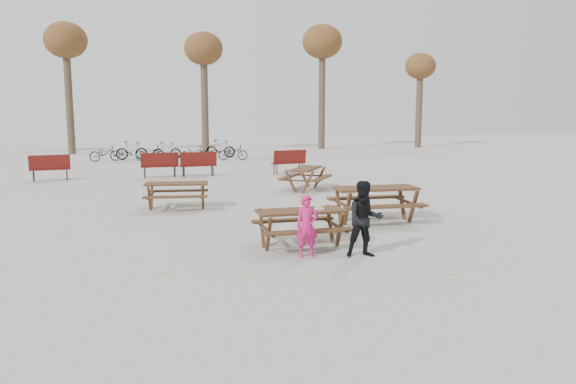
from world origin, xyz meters
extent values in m
plane|color=gray|center=(0.00, 0.00, 0.00)|extent=(80.00, 80.00, 0.00)
cube|color=#372014|center=(0.00, 0.00, 0.75)|extent=(1.80, 0.70, 0.05)
cube|color=#372014|center=(0.00, -0.60, 0.45)|extent=(1.80, 0.25, 0.05)
cube|color=#372014|center=(0.00, 0.60, 0.45)|extent=(1.80, 0.25, 0.05)
cylinder|color=#372014|center=(-0.75, -0.30, 0.36)|extent=(0.08, 0.08, 0.73)
cylinder|color=#372014|center=(-0.75, 0.30, 0.36)|extent=(0.08, 0.08, 0.73)
cylinder|color=#372014|center=(0.75, -0.30, 0.36)|extent=(0.08, 0.08, 0.73)
cylinder|color=#372014|center=(0.75, 0.30, 0.36)|extent=(0.08, 0.08, 0.73)
cube|color=white|center=(0.37, -0.07, 0.79)|extent=(0.18, 0.11, 0.03)
ellipsoid|color=tan|center=(0.37, -0.07, 0.83)|extent=(0.14, 0.06, 0.05)
cylinder|color=silver|center=(0.00, -0.09, 0.85)|extent=(0.06, 0.06, 0.15)
cylinder|color=#EF440C|center=(0.00, -0.09, 0.83)|extent=(0.07, 0.07, 0.05)
cylinder|color=white|center=(0.00, -0.09, 0.94)|extent=(0.03, 0.03, 0.02)
imported|color=#C51861|center=(-0.10, -0.78, 0.60)|extent=(0.46, 0.32, 1.21)
imported|color=black|center=(0.97, -1.08, 0.74)|extent=(0.79, 0.65, 1.48)
imported|color=black|center=(-4.83, 20.20, 0.42)|extent=(1.71, 1.07, 0.85)
imported|color=black|center=(-3.47, 20.71, 0.50)|extent=(1.70, 0.65, 0.99)
imported|color=black|center=(-2.51, 19.80, 0.42)|extent=(1.70, 0.99, 0.84)
imported|color=black|center=(-1.61, 20.46, 0.46)|extent=(1.57, 0.53, 0.93)
imported|color=black|center=(-0.28, 19.21, 0.41)|extent=(1.66, 0.95, 0.82)
imported|color=black|center=(1.38, 20.72, 0.50)|extent=(1.73, 0.99, 1.00)
imported|color=black|center=(1.81, 19.04, 0.41)|extent=(1.66, 0.95, 0.83)
cylinder|color=#382B21|center=(-7.00, 25.50, 3.15)|extent=(0.44, 0.44, 6.30)
ellipsoid|color=brown|center=(-7.00, 25.50, 6.75)|extent=(2.52, 2.52, 2.14)
cylinder|color=#382B21|center=(1.00, 24.50, 2.97)|extent=(0.44, 0.44, 5.95)
ellipsoid|color=brown|center=(1.00, 24.50, 6.38)|extent=(2.38, 2.38, 2.02)
cylinder|color=#382B21|center=(9.00, 25.50, 3.32)|extent=(0.44, 0.44, 6.65)
ellipsoid|color=brown|center=(9.00, 25.50, 7.12)|extent=(2.66, 2.66, 2.26)
cylinder|color=#382B21|center=(16.00, 25.00, 2.62)|extent=(0.44, 0.44, 5.25)
ellipsoid|color=brown|center=(16.00, 25.00, 5.62)|extent=(2.10, 2.10, 1.79)
camera|label=1|loc=(-3.22, -10.88, 2.89)|focal=35.00mm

